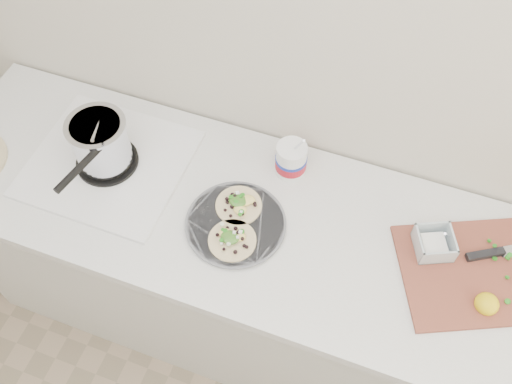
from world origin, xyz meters
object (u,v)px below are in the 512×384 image
(stove, at_px, (103,150))
(taco_plate, at_px, (236,222))
(tub, at_px, (292,158))
(cutboard, at_px, (481,266))

(stove, bearing_deg, taco_plate, -8.19)
(stove, height_order, tub, stove)
(stove, relative_size, tub, 2.20)
(stove, distance_m, tub, 0.60)
(tub, bearing_deg, taco_plate, -110.40)
(tub, xyz_separation_m, cutboard, (0.63, -0.15, -0.05))
(stove, distance_m, taco_plate, 0.49)
(tub, height_order, cutboard, tub)
(taco_plate, relative_size, tub, 1.37)
(taco_plate, relative_size, cutboard, 0.53)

